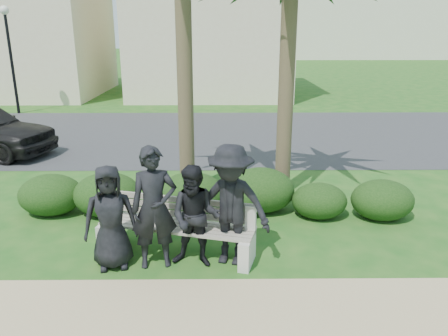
{
  "coord_description": "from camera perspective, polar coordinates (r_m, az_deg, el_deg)",
  "views": [
    {
      "loc": [
        -0.49,
        -6.4,
        3.36
      ],
      "look_at": [
        -0.42,
        1.0,
        1.02
      ],
      "focal_mm": 35.0,
      "sensor_mm": 36.0,
      "label": 1
    }
  ],
  "objects": [
    {
      "name": "hedge_e",
      "position": [
        8.36,
        12.35,
        -4.08
      ],
      "size": [
        1.03,
        0.85,
        0.67
      ],
      "primitive_type": "ellipsoid",
      "color": "black",
      "rests_on": "ground"
    },
    {
      "name": "hedge_c",
      "position": [
        8.35,
        2.63,
        -3.37
      ],
      "size": [
        1.17,
        0.96,
        0.76
      ],
      "primitive_type": "ellipsoid",
      "color": "black",
      "rests_on": "ground"
    },
    {
      "name": "man_c",
      "position": [
        6.38,
        -3.76,
        -6.4
      ],
      "size": [
        0.85,
        0.72,
        1.55
      ],
      "primitive_type": "imported",
      "rotation": [
        0.0,
        0.0,
        -0.2
      ],
      "color": "black",
      "rests_on": "ground"
    },
    {
      "name": "hedge_b",
      "position": [
        8.55,
        -15.01,
        -3.21
      ],
      "size": [
        1.28,
        1.05,
        0.83
      ],
      "primitive_type": "ellipsoid",
      "color": "black",
      "rests_on": "ground"
    },
    {
      "name": "man_a",
      "position": [
        6.55,
        -14.63,
        -6.26
      ],
      "size": [
        0.85,
        0.64,
        1.56
      ],
      "primitive_type": "imported",
      "rotation": [
        0.0,
        0.0,
        0.21
      ],
      "color": "black",
      "rests_on": "ground"
    },
    {
      "name": "stucco_bldg_left",
      "position": [
        26.97,
        -27.01,
        16.41
      ],
      "size": [
        10.4,
        8.4,
        7.3
      ],
      "color": "beige",
      "rests_on": "ground"
    },
    {
      "name": "hedge_f",
      "position": [
        8.62,
        19.98,
        -3.79
      ],
      "size": [
        1.15,
        0.95,
        0.75
      ],
      "primitive_type": "ellipsoid",
      "color": "black",
      "rests_on": "ground"
    },
    {
      "name": "asphalt_street",
      "position": [
        14.79,
        1.36,
        4.43
      ],
      "size": [
        160.0,
        8.0,
        0.01
      ],
      "primitive_type": "cube",
      "color": "#2D2D30",
      "rests_on": "ground"
    },
    {
      "name": "hedge_a",
      "position": [
        8.94,
        -21.71,
        -3.12
      ],
      "size": [
        1.21,
        1.0,
        0.79
      ],
      "primitive_type": "ellipsoid",
      "color": "black",
      "rests_on": "ground"
    },
    {
      "name": "street_lamp",
      "position": [
        20.27,
        -26.3,
        14.66
      ],
      "size": [
        0.36,
        0.36,
        4.29
      ],
      "color": "black",
      "rests_on": "ground"
    },
    {
      "name": "man_d",
      "position": [
        6.39,
        0.86,
        -4.92
      ],
      "size": [
        1.33,
        0.99,
        1.84
      ],
      "primitive_type": "imported",
      "rotation": [
        0.0,
        0.0,
        -0.28
      ],
      "color": "black",
      "rests_on": "ground"
    },
    {
      "name": "stucco_bldg_right",
      "position": [
        24.4,
        -1.86,
        18.28
      ],
      "size": [
        8.4,
        8.4,
        7.3
      ],
      "color": "beige",
      "rests_on": "ground"
    },
    {
      "name": "park_bench",
      "position": [
        6.88,
        -6.35,
        -8.19
      ],
      "size": [
        2.58,
        1.18,
        0.85
      ],
      "rotation": [
        0.0,
        0.0,
        -0.27
      ],
      "color": "gray",
      "rests_on": "ground"
    },
    {
      "name": "hedge_extra",
      "position": [
        8.3,
        -4.28,
        -3.27
      ],
      "size": [
        1.28,
        1.05,
        0.83
      ],
      "primitive_type": "ellipsoid",
      "color": "black",
      "rests_on": "ground"
    },
    {
      "name": "ground",
      "position": [
        7.24,
        3.46,
        -10.12
      ],
      "size": [
        160.0,
        160.0,
        0.0
      ],
      "primitive_type": "plane",
      "color": "#185117",
      "rests_on": "ground"
    },
    {
      "name": "footpath",
      "position": [
        5.72,
        4.75,
        -18.53
      ],
      "size": [
        30.0,
        1.6,
        0.01
      ],
      "primitive_type": "cube",
      "color": "tan",
      "rests_on": "ground"
    },
    {
      "name": "man_b",
      "position": [
        6.39,
        -9.1,
        -5.18
      ],
      "size": [
        0.74,
        0.56,
        1.83
      ],
      "primitive_type": "imported",
      "rotation": [
        0.0,
        0.0,
        0.19
      ],
      "color": "black",
      "rests_on": "ground"
    },
    {
      "name": "hedge_d",
      "position": [
        8.47,
        4.76,
        -2.71
      ],
      "size": [
        1.33,
        1.1,
        0.87
      ],
      "primitive_type": "ellipsoid",
      "color": "black",
      "rests_on": "ground"
    }
  ]
}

